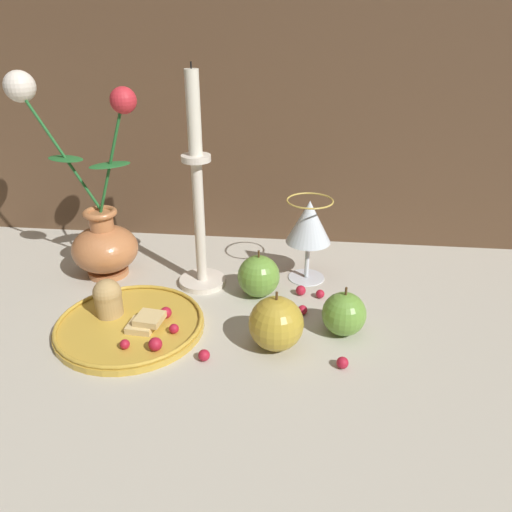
# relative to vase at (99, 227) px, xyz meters

# --- Properties ---
(ground_plane) EXTENTS (2.40, 2.40, 0.00)m
(ground_plane) POSITION_rel_vase_xyz_m (0.17, -0.09, -0.09)
(ground_plane) COLOR #B7B2A3
(ground_plane) RESTS_ON ground
(vase) EXTENTS (0.22, 0.12, 0.36)m
(vase) POSITION_rel_vase_xyz_m (0.00, 0.00, 0.00)
(vase) COLOR #B77042
(vase) RESTS_ON ground_plane
(plate_with_pastries) EXTENTS (0.23, 0.23, 0.07)m
(plate_with_pastries) POSITION_rel_vase_xyz_m (0.10, -0.17, -0.08)
(plate_with_pastries) COLOR gold
(plate_with_pastries) RESTS_ON ground_plane
(wine_glass) EXTENTS (0.08, 0.08, 0.15)m
(wine_glass) POSITION_rel_vase_xyz_m (0.37, 0.02, 0.01)
(wine_glass) COLOR silver
(wine_glass) RESTS_ON ground_plane
(candlestick) EXTENTS (0.08, 0.08, 0.37)m
(candlestick) POSITION_rel_vase_xyz_m (0.19, -0.02, 0.05)
(candlestick) COLOR silver
(candlestick) RESTS_ON ground_plane
(apple_beside_vase) EXTENTS (0.07, 0.07, 0.08)m
(apple_beside_vase) POSITION_rel_vase_xyz_m (0.29, -0.05, -0.06)
(apple_beside_vase) COLOR #669938
(apple_beside_vase) RESTS_ON ground_plane
(apple_near_glass) EXTENTS (0.07, 0.07, 0.08)m
(apple_near_glass) POSITION_rel_vase_xyz_m (0.43, -0.14, -0.06)
(apple_near_glass) COLOR #669938
(apple_near_glass) RESTS_ON ground_plane
(apple_at_table_edge) EXTENTS (0.08, 0.08, 0.09)m
(apple_at_table_edge) POSITION_rel_vase_xyz_m (0.33, -0.19, -0.05)
(apple_at_table_edge) COLOR #B2932D
(apple_at_table_edge) RESTS_ON ground_plane
(berry_near_plate) EXTENTS (0.02, 0.02, 0.02)m
(berry_near_plate) POSITION_rel_vase_xyz_m (0.37, -0.10, -0.08)
(berry_near_plate) COLOR #AD192D
(berry_near_plate) RESTS_ON ground_plane
(berry_front_center) EXTENTS (0.02, 0.02, 0.02)m
(berry_front_center) POSITION_rel_vase_xyz_m (0.23, -0.23, -0.08)
(berry_front_center) COLOR #AD192D
(berry_front_center) RESTS_ON ground_plane
(berry_by_glass_stem) EXTENTS (0.02, 0.02, 0.02)m
(berry_by_glass_stem) POSITION_rel_vase_xyz_m (0.42, -0.23, -0.08)
(berry_by_glass_stem) COLOR #AD192D
(berry_by_glass_stem) RESTS_ON ground_plane
(berry_under_candlestick) EXTENTS (0.01, 0.01, 0.01)m
(berry_under_candlestick) POSITION_rel_vase_xyz_m (0.40, -0.05, -0.09)
(berry_under_candlestick) COLOR #AD192D
(berry_under_candlestick) RESTS_ON ground_plane
(berry_far_right) EXTENTS (0.02, 0.02, 0.02)m
(berry_far_right) POSITION_rel_vase_xyz_m (0.36, -0.04, -0.08)
(berry_far_right) COLOR #AD192D
(berry_far_right) RESTS_ON ground_plane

